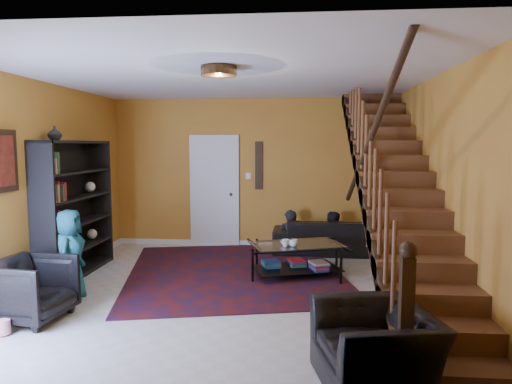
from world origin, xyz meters
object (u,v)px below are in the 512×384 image
(coffee_table, at_px, (296,258))
(bookshelf, at_px, (76,211))
(armchair_right, at_px, (375,348))
(armchair_left, at_px, (31,289))
(sofa, at_px, (332,236))

(coffee_table, bearing_deg, bookshelf, -177.36)
(bookshelf, xyz_separation_m, armchair_right, (3.90, -2.85, -0.65))
(bookshelf, bearing_deg, coffee_table, 2.64)
(armchair_right, bearing_deg, coffee_table, 179.14)
(armchair_right, height_order, coffee_table, armchair_right)
(armchair_left, xyz_separation_m, coffee_table, (2.92, 1.94, -0.06))
(bookshelf, distance_m, armchair_right, 4.88)
(armchair_right, distance_m, coffee_table, 3.07)
(armchair_left, relative_size, coffee_table, 0.53)
(bookshelf, bearing_deg, armchair_left, -78.78)
(sofa, height_order, armchair_left, armchair_left)
(bookshelf, height_order, sofa, bookshelf)
(sofa, height_order, coffee_table, sofa)
(sofa, relative_size, armchair_left, 2.71)
(bookshelf, xyz_separation_m, coffee_table, (3.28, 0.15, -0.68))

